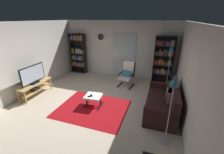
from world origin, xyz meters
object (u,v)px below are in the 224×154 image
Objects in this scene: leather_sofa at (164,102)px; floor_lamp_by_shelf at (171,53)px; bookshelf_near_tv at (79,53)px; floor_lamp_by_sofa at (173,91)px; lounge_armchair at (127,73)px; tv_remote at (92,95)px; tv_stand at (35,87)px; bookshelf_near_sofa at (164,59)px; television at (33,75)px; cell_phone at (90,96)px; wall_clock at (100,37)px; ottoman at (93,97)px.

leather_sofa is 2.00m from floor_lamp_by_shelf.
bookshelf_near_tv is 1.16× the size of floor_lamp_by_sofa.
lounge_armchair is 7.10× the size of tv_remote.
floor_lamp_by_sofa reaches higher than tv_stand.
tv_stand is 0.72× the size of leather_sofa.
bookshelf_near_sofa is at bearing 93.35° from floor_lamp_by_sofa.
lounge_armchair is at bearing 119.52° from floor_lamp_by_sofa.
tv_remote is (-0.70, -1.94, -0.16)m from lounge_armchair.
bookshelf_near_sofa is 1.98× the size of lounge_armchair.
television is at bearing -156.08° from floor_lamp_by_shelf.
bookshelf_near_tv is at bearing 92.94° from tv_remote.
lounge_armchair is 2.15m from cell_phone.
tv_remote reaches higher than cell_phone.
floor_lamp_by_shelf is 6.20× the size of wall_clock.
lounge_armchair is 2.29m from wall_clock.
bookshelf_near_tv is at bearing 151.03° from leather_sofa.
wall_clock reaches higher than tv_stand.
cell_phone is (-2.25, -0.47, 0.06)m from leather_sofa.
cell_phone is at bearing -54.44° from bookshelf_near_tv.
wall_clock reaches higher than tv_remote.
television is 2.30m from cell_phone.
ottoman is at bearing -138.46° from floor_lamp_by_shelf.
bookshelf_near_sofa is 1.68m from lounge_armchair.
bookshelf_near_tv is 4.15m from bookshelf_near_sofa.
floor_lamp_by_sofa is at bearing -39.86° from bookshelf_near_tv.
television is 3.55× the size of wall_clock.
leather_sofa is 12.88× the size of tv_remote.
floor_lamp_by_shelf reaches higher than leather_sofa.
floor_lamp_by_sofa reaches higher than tv_remote.
wall_clock is (1.41, 2.95, 1.53)m from tv_stand.
wall_clock reaches higher than floor_lamp_by_shelf.
leather_sofa is at bearing 5.23° from television.
cell_phone is at bearing -138.06° from floor_lamp_by_shelf.
tv_stand is 0.74× the size of floor_lamp_by_shelf.
bookshelf_near_tv reaches higher than leather_sofa.
floor_lamp_by_shelf is (4.60, 2.04, 1.16)m from tv_stand.
ottoman is at bearing 0.90° from television.
lounge_armchair is at bearing 33.13° from television.
bookshelf_near_tv reaches higher than floor_lamp_by_sofa.
ottoman is 3.99× the size of cell_phone.
lounge_armchair is at bearing 33.18° from tv_stand.
bookshelf_near_tv is 1.46m from wall_clock.
wall_clock is at bearing 64.45° from tv_stand.
wall_clock reaches higher than television.
cell_phone is at bearing -168.13° from leather_sofa.
floor_lamp_by_shelf reaches higher than lounge_armchair.
bookshelf_near_sofa reaches higher than tv_remote.
bookshelf_near_sofa is at bearing 18.98° from tv_remote.
floor_lamp_by_sofa is at bearing -90.18° from floor_lamp_by_shelf.
cell_phone is (2.03, -2.84, -0.64)m from bookshelf_near_tv.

